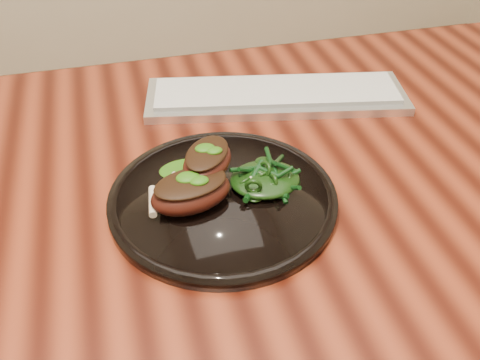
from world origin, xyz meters
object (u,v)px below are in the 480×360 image
greens_heap (265,176)px  keyboard (276,95)px  lamb_chop_front (190,191)px  desk (200,211)px  plate (223,199)px

greens_heap → keyboard: size_ratio=0.20×
lamb_chop_front → greens_heap: (0.11, 0.02, -0.01)m
greens_heap → keyboard: bearing=68.7°
desk → plate: (0.02, -0.09, 0.09)m
desk → keyboard: (0.18, 0.17, 0.09)m
lamb_chop_front → plate: bearing=13.7°
desk → lamb_chop_front: (-0.03, -0.10, 0.13)m
desk → keyboard: bearing=43.7°
desk → keyboard: keyboard is taller
plate → keyboard: (0.16, 0.26, 0.00)m
desk → greens_heap: greens_heap is taller
keyboard → lamb_chop_front: bearing=-127.4°
keyboard → desk: bearing=-136.3°
lamb_chop_front → keyboard: (0.21, 0.27, -0.03)m
lamb_chop_front → greens_heap: 0.11m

